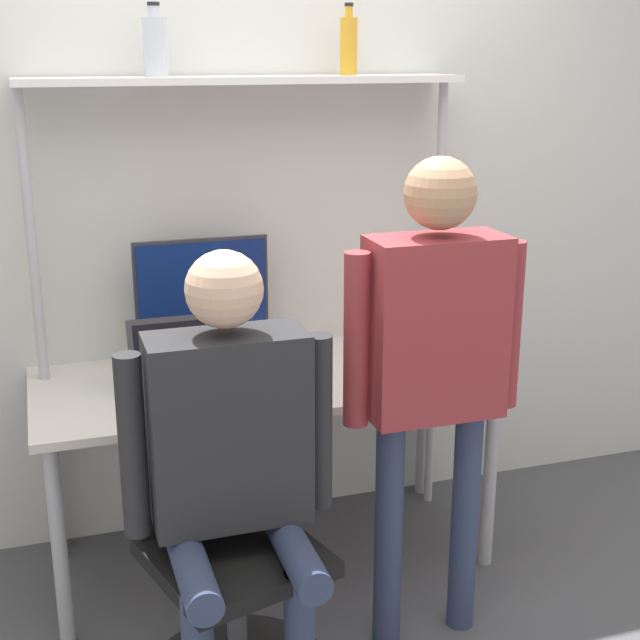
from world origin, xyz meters
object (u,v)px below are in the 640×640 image
Objects in this scene: bottle_amber at (349,45)px; person_standing at (434,347)px; monitor at (203,297)px; office_chair at (230,600)px; cell_phone at (254,393)px; person_seated at (232,446)px; bottle_clear at (155,45)px; laptop at (179,374)px.

person_standing is at bearing -90.77° from bottle_amber.
monitor is 1.13m from office_chair.
cell_phone is 0.70m from office_chair.
office_chair is at bearing -176.48° from person_standing.
person_seated is 5.65× the size of bottle_clear.
bottle_amber is (0.67, 0.87, 1.60)m from office_chair.
laptop is 1.29× the size of bottle_amber.
person_standing is 1.39m from bottle_clear.
bottle_amber is at bearing -1.20° from monitor.
person_standing reaches higher than laptop.
bottle_clear is 0.69m from bottle_amber.
person_standing is 1.21m from bottle_amber.
monitor is at bearing 103.36° from cell_phone.
person_standing is (0.55, -0.84, 0.02)m from monitor.
cell_phone is 1.29m from bottle_amber.
bottle_clear is at bearing 91.84° from person_seated.
monitor is 1.06m from bottle_amber.
cell_phone is at bearing 135.62° from person_standing.
person_standing is at bearing -50.61° from bottle_clear.
laptop reaches higher than cell_phone.
bottle_clear is at bearing 120.26° from cell_phone.
bottle_amber is (0.01, 0.83, 0.88)m from person_standing.
person_standing is at bearing -37.49° from laptop.
bottle_clear reaches higher than person_seated.
bottle_amber reaches higher than person_standing.
bottle_amber reaches higher than bottle_clear.
office_chair is at bearing -86.34° from laptop.
office_chair is 1.82m from bottle_clear.
person_seated is at bearing -88.16° from bottle_clear.
bottle_clear is (0.02, 0.29, 1.08)m from laptop.
office_chair is 1.94m from bottle_amber.
monitor is 0.95m from person_seated.
monitor is 0.54× the size of office_chair.
monitor is at bearing 123.29° from person_standing.
cell_phone is at bearing 67.45° from office_chair.
laptop is 0.62m from person_seated.
office_chair is (0.04, -0.58, -0.52)m from laptop.
monitor is 0.32× the size of person_standing.
bottle_amber is at bearing 52.24° from office_chair.
person_standing is (0.70, -0.54, 0.20)m from laptop.
person_seated reaches higher than cell_phone.
person_seated is 0.69m from person_standing.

